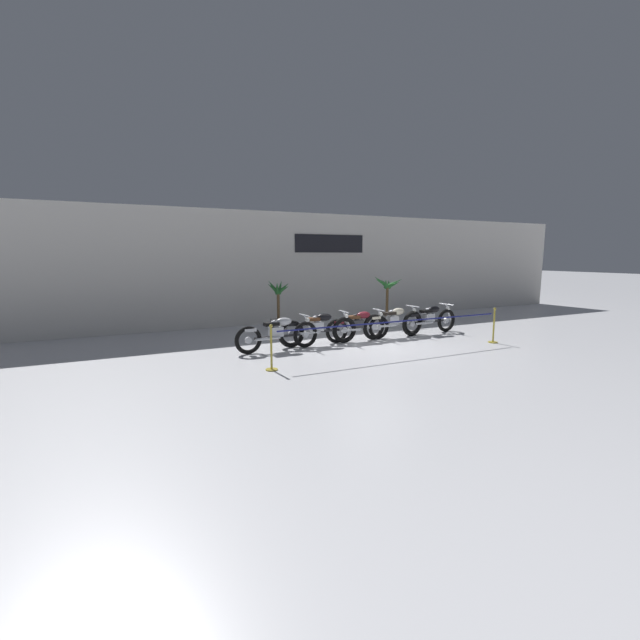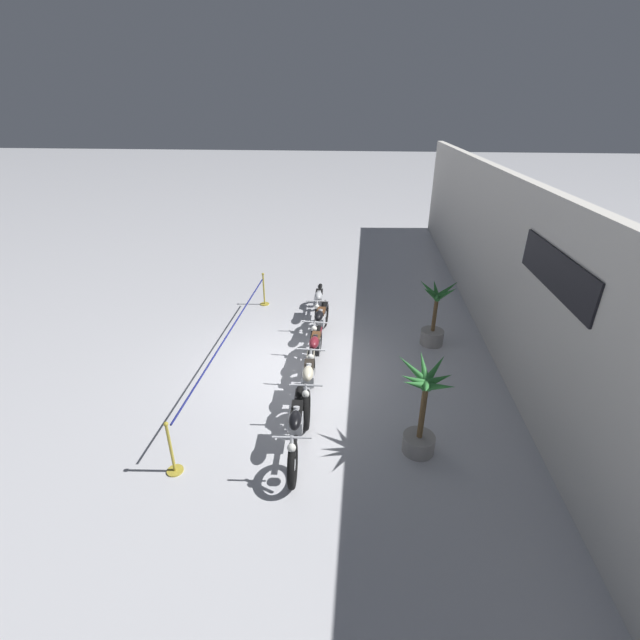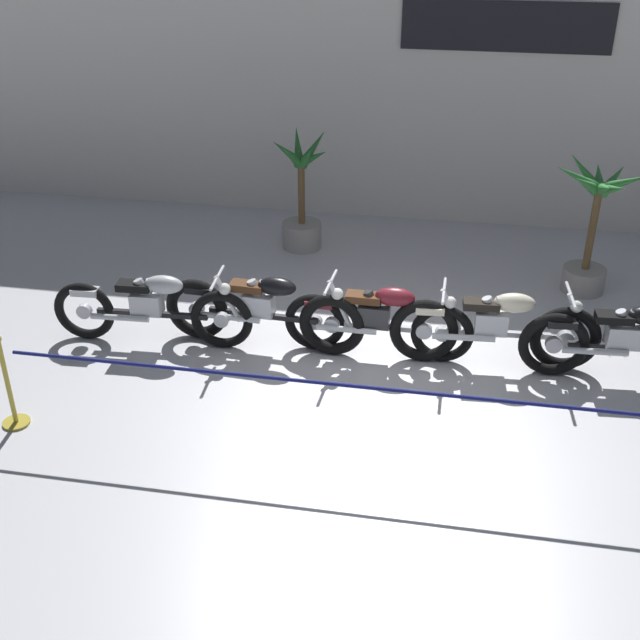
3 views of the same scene
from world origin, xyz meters
name	(u,v)px [view 1 (image 1 of 3)]	position (x,y,z in m)	size (l,w,h in m)	color
ground_plane	(371,345)	(0.00, 0.00, 0.00)	(120.00, 120.00, 0.00)	silver
back_wall	(300,268)	(0.00, 5.12, 2.10)	(28.00, 0.29, 4.20)	silver
motorcycle_silver_0	(278,334)	(-2.70, 0.47, 0.48)	(2.44, 0.62, 0.95)	black
motorcycle_black_1	(319,329)	(-1.39, 0.64, 0.47)	(2.45, 0.62, 0.97)	black
motorcycle_maroon_2	(359,326)	(-0.03, 0.67, 0.47)	(2.21, 0.62, 0.94)	black
motorcycle_cream_3	(394,322)	(1.29, 0.69, 0.48)	(2.38, 0.62, 0.97)	black
motorcycle_black_4	(430,319)	(2.72, 0.65, 0.48)	(2.33, 0.62, 0.97)	black
potted_palm_left_of_row	(387,301)	(2.51, 2.81, 0.90)	(1.24, 0.95, 1.88)	gray
potted_palm_right_of_row	(278,310)	(-1.51, 3.58, 0.71)	(0.88, 1.03, 1.78)	gray
stanchion_far_left	(357,332)	(-1.30, -1.33, 0.69)	(7.00, 0.28, 1.05)	gold
stanchion_mid_left	(493,331)	(3.44, -1.33, 0.36)	(0.28, 0.28, 1.05)	gold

